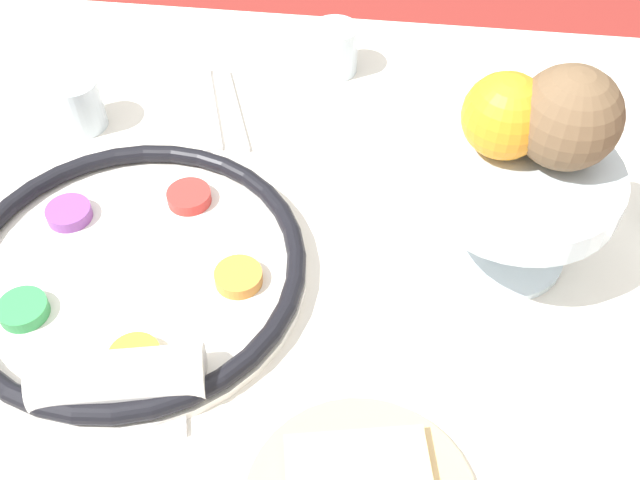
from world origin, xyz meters
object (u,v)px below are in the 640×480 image
at_px(napkin_roll, 119,378).
at_px(fruit_stand, 518,190).
at_px(coconut, 568,118).
at_px(seder_plate, 132,268).
at_px(orange_fruit, 506,116).
at_px(cup_near, 335,49).
at_px(cup_mid, 78,104).

bearing_deg(napkin_roll, fruit_stand, 31.30).
bearing_deg(fruit_stand, coconut, 30.92).
height_order(seder_plate, orange_fruit, orange_fruit).
height_order(seder_plate, fruit_stand, fruit_stand).
xyz_separation_m(fruit_stand, cup_near, (-0.21, 0.30, -0.06)).
height_order(orange_fruit, cup_near, orange_fruit).
xyz_separation_m(napkin_roll, cup_near, (0.14, 0.52, 0.01)).
height_order(fruit_stand, coconut, coconut).
bearing_deg(cup_mid, coconut, -13.67).
bearing_deg(seder_plate, napkin_roll, -77.65).
relative_size(orange_fruit, cup_mid, 1.25).
xyz_separation_m(seder_plate, fruit_stand, (0.38, 0.08, 0.08)).
distance_m(fruit_stand, cup_near, 0.38).
bearing_deg(coconut, napkin_roll, -148.73).
relative_size(seder_plate, coconut, 3.65).
distance_m(fruit_stand, coconut, 0.09).
bearing_deg(orange_fruit, coconut, -5.68).
bearing_deg(seder_plate, orange_fruit, 16.22).
distance_m(fruit_stand, cup_mid, 0.54).
height_order(orange_fruit, coconut, coconut).
height_order(seder_plate, coconut, coconut).
height_order(orange_fruit, cup_mid, orange_fruit).
height_order(coconut, cup_mid, coconut).
bearing_deg(orange_fruit, cup_near, 123.91).
height_order(coconut, napkin_roll, coconut).
relative_size(coconut, cup_near, 1.48).
relative_size(fruit_stand, napkin_roll, 1.21).
bearing_deg(seder_plate, cup_near, 66.45).
height_order(fruit_stand, cup_near, fruit_stand).
relative_size(cup_near, cup_mid, 1.00).
relative_size(seder_plate, fruit_stand, 1.84).
bearing_deg(orange_fruit, cup_mid, 165.46).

